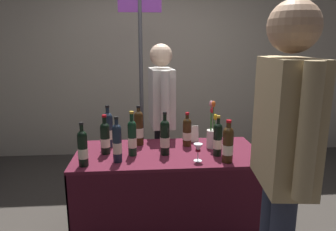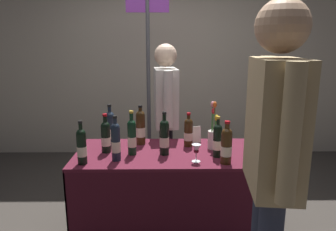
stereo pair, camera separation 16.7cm
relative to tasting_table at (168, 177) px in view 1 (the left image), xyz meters
name	(u,v)px [view 1 (the left image)]	position (x,y,z in m)	size (l,w,h in m)	color
ground_plane	(168,231)	(0.00, 0.00, -0.50)	(12.00, 12.00, 0.00)	#38332D
back_partition	(156,57)	(0.00, 2.08, 0.89)	(7.41, 0.12, 2.79)	#B2A893
tasting_table	(168,177)	(0.00, 0.00, 0.00)	(1.47, 0.71, 0.72)	#4C1423
featured_wine_bottle	(218,139)	(0.38, -0.11, 0.36)	(0.07, 0.07, 0.32)	black
display_bottle_0	(165,137)	(-0.03, -0.05, 0.37)	(0.07, 0.07, 0.34)	black
display_bottle_1	(83,148)	(-0.62, -0.25, 0.36)	(0.07, 0.07, 0.32)	black
display_bottle_2	(139,127)	(-0.23, 0.21, 0.37)	(0.08, 0.08, 0.34)	#38230F
display_bottle_3	(105,137)	(-0.49, 0.00, 0.36)	(0.07, 0.07, 0.31)	black
display_bottle_4	(132,137)	(-0.28, -0.05, 0.37)	(0.07, 0.07, 0.35)	black
display_bottle_5	(228,144)	(0.42, -0.25, 0.36)	(0.08, 0.08, 0.32)	#38230F
display_bottle_6	(117,142)	(-0.39, -0.18, 0.37)	(0.07, 0.07, 0.34)	#192333
display_bottle_7	(187,131)	(0.17, 0.14, 0.35)	(0.07, 0.07, 0.29)	#38230F
display_bottle_8	(108,129)	(-0.49, 0.18, 0.37)	(0.08, 0.08, 0.36)	#192333
wine_glass_near_vendor	(198,149)	(0.20, -0.22, 0.32)	(0.07, 0.07, 0.13)	silver
flower_vase	(212,134)	(0.37, 0.08, 0.34)	(0.09, 0.09, 0.40)	silver
brochure_stand	(192,134)	(0.23, 0.24, 0.30)	(0.12, 0.01, 0.14)	silver
vendor_presenter	(161,110)	(-0.02, 0.62, 0.44)	(0.24, 0.59, 1.57)	black
taster_foreground_right	(283,147)	(0.49, -0.96, 0.57)	(0.26, 0.59, 1.77)	#2D3347
booth_signpost	(141,73)	(-0.21, 1.17, 0.75)	(0.47, 0.04, 2.08)	#47474C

